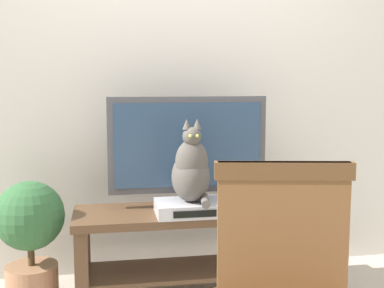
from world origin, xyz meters
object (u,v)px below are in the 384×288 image
(potted_plant, at_px, (30,235))
(tv, at_px, (188,149))
(cat, at_px, (191,170))
(book_stack, at_px, (275,193))
(tv_stand, at_px, (190,235))
(media_box, at_px, (191,208))

(potted_plant, bearing_deg, tv, 6.66)
(cat, bearing_deg, book_stack, 13.06)
(tv_stand, xyz_separation_m, cat, (-0.01, -0.11, 0.39))
(book_stack, bearing_deg, media_box, -168.25)
(cat, xyz_separation_m, book_stack, (0.51, 0.12, -0.17))
(tv_stand, height_order, cat, cat)
(tv, height_order, potted_plant, tv)
(media_box, xyz_separation_m, book_stack, (0.52, 0.11, 0.04))
(media_box, height_order, potted_plant, potted_plant)
(book_stack, distance_m, potted_plant, 1.38)
(book_stack, height_order, potted_plant, potted_plant)
(media_box, bearing_deg, potted_plant, 174.33)
(tv_stand, bearing_deg, potted_plant, -179.31)
(tv_stand, bearing_deg, book_stack, 1.33)
(tv, xyz_separation_m, potted_plant, (-0.87, -0.10, -0.43))
(cat, relative_size, potted_plant, 0.66)
(cat, distance_m, potted_plant, 0.93)
(media_box, relative_size, cat, 0.84)
(tv_stand, relative_size, tv, 1.43)
(cat, distance_m, book_stack, 0.56)
(tv_stand, xyz_separation_m, tv, (0.00, 0.09, 0.48))
(tv, bearing_deg, media_box, -94.67)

